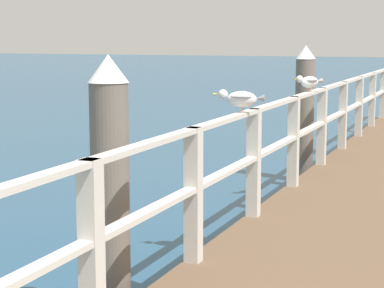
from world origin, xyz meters
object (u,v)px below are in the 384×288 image
object	(u,v)px
dock_piling_near	(110,194)
seagull_background	(309,81)
seagull_foreground	(241,98)
dock_piling_far	(304,113)

from	to	relation	value
dock_piling_near	seagull_background	size ratio (longest dim) A/B	4.79
dock_piling_near	seagull_foreground	bearing A→B (deg)	78.62
seagull_background	dock_piling_far	bearing A→B (deg)	-41.57
seagull_foreground	seagull_background	size ratio (longest dim) A/B	1.11
seagull_foreground	seagull_background	bearing A→B (deg)	-15.10
dock_piling_near	seagull_background	xyz separation A→B (m)	(0.38, 4.60, 0.56)
seagull_foreground	dock_piling_far	bearing A→B (deg)	-9.88
dock_piling_far	seagull_background	bearing A→B (deg)	-74.74
dock_piling_far	seagull_background	size ratio (longest dim) A/B	4.79
dock_piling_far	seagull_background	world-z (taller)	dock_piling_far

